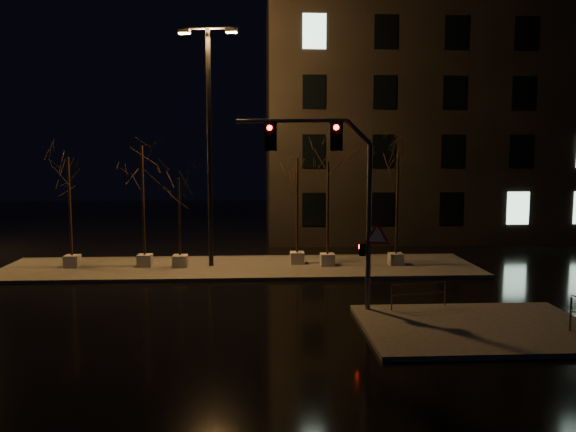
{
  "coord_description": "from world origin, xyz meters",
  "views": [
    {
      "loc": [
        0.81,
        -19.82,
        5.38
      ],
      "look_at": [
        2.06,
        3.21,
        2.8
      ],
      "focal_mm": 35.0,
      "sensor_mm": 36.0,
      "label": 1
    }
  ],
  "objects": [
    {
      "name": "streetlight_main",
      "position": [
        -1.38,
        6.18,
        6.41
      ],
      "size": [
        2.71,
        0.72,
        10.85
      ],
      "rotation": [
        0.0,
        0.0,
        -0.16
      ],
      "color": "black",
      "rests_on": "median"
    },
    {
      "name": "tree_5",
      "position": [
        7.31,
        5.93,
        4.17
      ],
      "size": [
        1.8,
        1.8,
        5.3
      ],
      "color": "#B7B6AB",
      "rests_on": "median"
    },
    {
      "name": "tree_1",
      "position": [
        -4.46,
        6.23,
        4.5
      ],
      "size": [
        1.8,
        1.8,
        5.74
      ],
      "color": "#B7B6AB",
      "rests_on": "median"
    },
    {
      "name": "tree_2",
      "position": [
        -2.79,
        5.97,
        3.35
      ],
      "size": [
        1.8,
        1.8,
        4.22
      ],
      "color": "#B7B6AB",
      "rests_on": "median"
    },
    {
      "name": "tree_3",
      "position": [
        2.68,
        6.48,
        4.04
      ],
      "size": [
        1.8,
        1.8,
        5.13
      ],
      "color": "#B7B6AB",
      "rests_on": "median"
    },
    {
      "name": "tree_4",
      "position": [
        4.07,
        5.98,
        3.93
      ],
      "size": [
        1.8,
        1.8,
        4.98
      ],
      "color": "#B7B6AB",
      "rests_on": "median"
    },
    {
      "name": "ground",
      "position": [
        0.0,
        0.0,
        0.0
      ],
      "size": [
        90.0,
        90.0,
        0.0
      ],
      "primitive_type": "plane",
      "color": "black",
      "rests_on": "ground"
    },
    {
      "name": "building",
      "position": [
        14.0,
        18.0,
        7.5
      ],
      "size": [
        25.0,
        12.0,
        15.0
      ],
      "primitive_type": "cube",
      "color": "black",
      "rests_on": "ground"
    },
    {
      "name": "median",
      "position": [
        0.0,
        6.0,
        0.07
      ],
      "size": [
        22.0,
        5.0,
        0.15
      ],
      "primitive_type": "cube",
      "color": "#403E39",
      "rests_on": "ground"
    },
    {
      "name": "sidewalk_corner",
      "position": [
        7.5,
        -3.5,
        0.07
      ],
      "size": [
        7.0,
        5.0,
        0.15
      ],
      "primitive_type": "cube",
      "color": "#403E39",
      "rests_on": "ground"
    },
    {
      "name": "guard_rail_a",
      "position": [
        6.25,
        -1.5,
        0.73
      ],
      "size": [
        2.0,
        0.46,
        0.88
      ],
      "rotation": [
        0.0,
        0.0,
        0.21
      ],
      "color": "#575A5E",
      "rests_on": "sidewalk_corner"
    },
    {
      "name": "traffic_signal_mast",
      "position": [
        3.48,
        -1.31,
        4.33
      ],
      "size": [
        5.14,
        1.08,
        6.37
      ],
      "rotation": [
        0.0,
        0.0,
        -0.18
      ],
      "color": "#575A5E",
      "rests_on": "sidewalk_corner"
    },
    {
      "name": "tree_0",
      "position": [
        -7.78,
        6.23,
        4.1
      ],
      "size": [
        1.8,
        1.8,
        5.2
      ],
      "color": "#B7B6AB",
      "rests_on": "median"
    }
  ]
}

